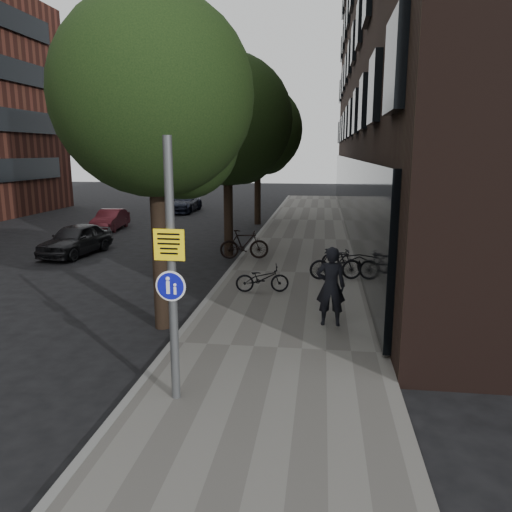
% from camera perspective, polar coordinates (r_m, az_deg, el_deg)
% --- Properties ---
extents(ground, '(120.00, 120.00, 0.00)m').
position_cam_1_polar(ground, '(7.67, -1.89, -20.51)').
color(ground, black).
rests_on(ground, ground).
extents(sidewalk, '(4.50, 60.00, 0.12)m').
position_cam_1_polar(sidewalk, '(16.90, 4.52, -2.04)').
color(sidewalk, '#63605B').
rests_on(sidewalk, ground).
extents(curb_edge, '(0.15, 60.00, 0.13)m').
position_cam_1_polar(curb_edge, '(17.16, -3.01, -1.79)').
color(curb_edge, slate).
rests_on(curb_edge, ground).
extents(building_right_dark_brick, '(12.00, 40.00, 18.00)m').
position_cam_1_polar(building_right_dark_brick, '(29.74, 23.45, 20.39)').
color(building_right_dark_brick, black).
rests_on(building_right_dark_brick, ground).
extents(street_tree_near, '(4.40, 4.40, 7.50)m').
position_cam_1_polar(street_tree_near, '(11.65, -11.00, 16.59)').
color(street_tree_near, black).
rests_on(street_tree_near, ground).
extents(street_tree_mid, '(5.00, 5.00, 7.80)m').
position_cam_1_polar(street_tree_mid, '(19.89, -3.01, 14.74)').
color(street_tree_mid, black).
rests_on(street_tree_mid, ground).
extents(street_tree_far, '(5.00, 5.00, 7.80)m').
position_cam_1_polar(street_tree_far, '(28.77, 0.37, 13.85)').
color(street_tree_far, black).
rests_on(street_tree_far, ground).
extents(signpost, '(0.49, 0.14, 4.22)m').
position_cam_1_polar(signpost, '(7.93, -9.59, -1.81)').
color(signpost, '#595B5E').
rests_on(signpost, sidewalk).
extents(pedestrian, '(0.69, 0.46, 1.86)m').
position_cam_1_polar(pedestrian, '(11.67, 8.54, -3.44)').
color(pedestrian, black).
rests_on(pedestrian, sidewalk).
extents(parked_bike_facade_near, '(2.00, 1.28, 0.99)m').
position_cam_1_polar(parked_bike_facade_near, '(16.73, 10.54, -0.39)').
color(parked_bike_facade_near, black).
rests_on(parked_bike_facade_near, sidewalk).
extents(parked_bike_facade_far, '(1.72, 0.74, 1.00)m').
position_cam_1_polar(parked_bike_facade_far, '(15.96, 9.11, -0.92)').
color(parked_bike_facade_far, black).
rests_on(parked_bike_facade_far, sidewalk).
extents(parked_bike_curb_near, '(1.59, 0.76, 0.80)m').
position_cam_1_polar(parked_bike_curb_near, '(14.39, 0.72, -2.57)').
color(parked_bike_curb_near, black).
rests_on(parked_bike_curb_near, sidewalk).
extents(parked_bike_curb_far, '(1.90, 0.83, 1.11)m').
position_cam_1_polar(parked_bike_curb_far, '(18.84, -1.36, 1.35)').
color(parked_bike_curb_far, black).
rests_on(parked_bike_curb_far, sidewalk).
extents(parked_car_near, '(1.93, 3.87, 1.26)m').
position_cam_1_polar(parked_car_near, '(21.41, -19.90, 1.80)').
color(parked_car_near, black).
rests_on(parked_car_near, ground).
extents(parked_car_mid, '(1.40, 3.37, 1.08)m').
position_cam_1_polar(parked_car_mid, '(27.80, -16.30, 4.01)').
color(parked_car_mid, '#53171F').
rests_on(parked_car_mid, ground).
extents(parked_car_far, '(1.90, 4.61, 1.33)m').
position_cam_1_polar(parked_car_far, '(35.13, -8.33, 6.10)').
color(parked_car_far, black).
rests_on(parked_car_far, ground).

